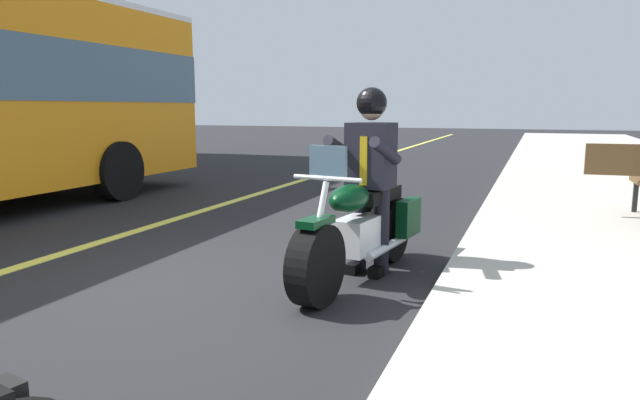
% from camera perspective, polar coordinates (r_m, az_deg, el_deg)
% --- Properties ---
extents(ground_plane, '(80.00, 80.00, 0.00)m').
position_cam_1_polar(ground_plane, '(5.09, -12.62, -8.81)').
color(ground_plane, black).
extents(lane_center_stripe, '(60.00, 0.16, 0.01)m').
position_cam_1_polar(lane_center_stripe, '(6.38, -27.87, -5.94)').
color(lane_center_stripe, '#E5DB4C').
rests_on(lane_center_stripe, ground_plane).
extents(motorcycle_main, '(2.22, 0.78, 1.26)m').
position_cam_1_polar(motorcycle_main, '(5.22, 4.14, -3.02)').
color(motorcycle_main, black).
rests_on(motorcycle_main, ground_plane).
extents(rider_main, '(0.67, 0.61, 1.74)m').
position_cam_1_polar(rider_main, '(5.30, 5.03, 3.55)').
color(rider_main, black).
rests_on(rider_main, ground_plane).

